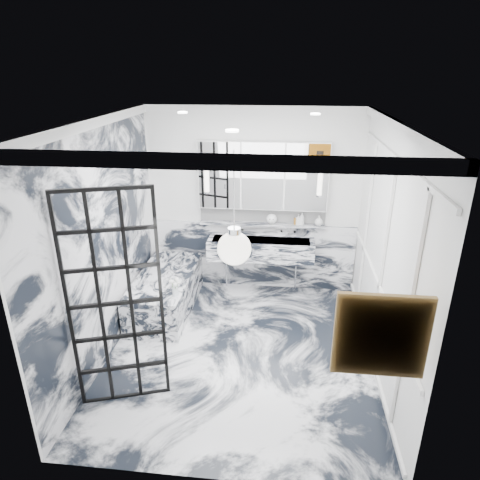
# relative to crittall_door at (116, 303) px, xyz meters

# --- Properties ---
(floor) EXTENTS (3.60, 3.60, 0.00)m
(floor) POSITION_rel_crittall_door_xyz_m (1.12, 0.91, -1.15)
(floor) COLOR white
(floor) RESTS_ON ground
(ceiling) EXTENTS (3.60, 3.60, 0.00)m
(ceiling) POSITION_rel_crittall_door_xyz_m (1.12, 0.91, 1.65)
(ceiling) COLOR white
(ceiling) RESTS_ON wall_back
(wall_back) EXTENTS (3.60, 0.00, 3.60)m
(wall_back) POSITION_rel_crittall_door_xyz_m (1.12, 2.71, 0.25)
(wall_back) COLOR white
(wall_back) RESTS_ON floor
(wall_front) EXTENTS (3.60, 0.00, 3.60)m
(wall_front) POSITION_rel_crittall_door_xyz_m (1.12, -0.89, 0.25)
(wall_front) COLOR white
(wall_front) RESTS_ON floor
(wall_left) EXTENTS (0.00, 3.60, 3.60)m
(wall_left) POSITION_rel_crittall_door_xyz_m (-0.48, 0.91, 0.25)
(wall_left) COLOR white
(wall_left) RESTS_ON floor
(wall_right) EXTENTS (0.00, 3.60, 3.60)m
(wall_right) POSITION_rel_crittall_door_xyz_m (2.72, 0.91, 0.25)
(wall_right) COLOR white
(wall_right) RESTS_ON floor
(marble_clad_back) EXTENTS (3.18, 0.05, 1.05)m
(marble_clad_back) POSITION_rel_crittall_door_xyz_m (1.12, 2.69, -0.63)
(marble_clad_back) COLOR white
(marble_clad_back) RESTS_ON floor
(marble_clad_left) EXTENTS (0.02, 3.56, 2.68)m
(marble_clad_left) POSITION_rel_crittall_door_xyz_m (-0.46, 0.91, 0.19)
(marble_clad_left) COLOR white
(marble_clad_left) RESTS_ON floor
(panel_molding) EXTENTS (0.03, 3.40, 2.30)m
(panel_molding) POSITION_rel_crittall_door_xyz_m (2.70, 0.91, 0.15)
(panel_molding) COLOR white
(panel_molding) RESTS_ON floor
(soap_bottle_a) EXTENTS (0.08, 0.09, 0.19)m
(soap_bottle_a) POSITION_rel_crittall_door_xyz_m (1.87, 2.62, 0.03)
(soap_bottle_a) COLOR #8C5919
(soap_bottle_a) RESTS_ON ledge
(soap_bottle_b) EXTENTS (0.09, 0.09, 0.17)m
(soap_bottle_b) POSITION_rel_crittall_door_xyz_m (1.82, 2.62, 0.02)
(soap_bottle_b) COLOR #4C4C51
(soap_bottle_b) RESTS_ON ledge
(soap_bottle_c) EXTENTS (0.16, 0.16, 0.15)m
(soap_bottle_c) POSITION_rel_crittall_door_xyz_m (2.12, 2.62, 0.01)
(soap_bottle_c) COLOR silver
(soap_bottle_c) RESTS_ON ledge
(face_pot) EXTENTS (0.16, 0.16, 0.16)m
(face_pot) POSITION_rel_crittall_door_xyz_m (1.42, 2.62, 0.01)
(face_pot) COLOR white
(face_pot) RESTS_ON ledge
(amber_bottle) EXTENTS (0.04, 0.04, 0.10)m
(amber_bottle) POSITION_rel_crittall_door_xyz_m (1.77, 2.62, -0.01)
(amber_bottle) COLOR #8C5919
(amber_bottle) RESTS_ON ledge
(flower_vase) EXTENTS (0.08, 0.08, 0.12)m
(flower_vase) POSITION_rel_crittall_door_xyz_m (0.25, 1.25, -0.54)
(flower_vase) COLOR silver
(flower_vase) RESTS_ON bathtub
(crittall_door) EXTENTS (0.85, 0.31, 2.31)m
(crittall_door) POSITION_rel_crittall_door_xyz_m (0.00, 0.00, 0.00)
(crittall_door) COLOR black
(crittall_door) RESTS_ON floor
(artwork) EXTENTS (0.56, 0.05, 0.56)m
(artwork) POSITION_rel_crittall_door_xyz_m (2.32, -0.85, 0.39)
(artwork) COLOR #B67112
(artwork) RESTS_ON wall_front
(pendant_light) EXTENTS (0.26, 0.26, 0.26)m
(pendant_light) POSITION_rel_crittall_door_xyz_m (1.23, -0.45, 0.84)
(pendant_light) COLOR white
(pendant_light) RESTS_ON ceiling
(trough_sink) EXTENTS (1.60, 0.45, 0.30)m
(trough_sink) POSITION_rel_crittall_door_xyz_m (1.27, 2.47, -0.42)
(trough_sink) COLOR silver
(trough_sink) RESTS_ON wall_back
(ledge) EXTENTS (1.90, 0.14, 0.04)m
(ledge) POSITION_rel_crittall_door_xyz_m (1.27, 2.63, -0.08)
(ledge) COLOR silver
(ledge) RESTS_ON wall_back
(subway_tile) EXTENTS (1.90, 0.03, 0.23)m
(subway_tile) POSITION_rel_crittall_door_xyz_m (1.27, 2.70, 0.05)
(subway_tile) COLOR white
(subway_tile) RESTS_ON wall_back
(mirror_cabinet) EXTENTS (1.90, 0.16, 1.00)m
(mirror_cabinet) POSITION_rel_crittall_door_xyz_m (1.27, 2.64, 0.67)
(mirror_cabinet) COLOR white
(mirror_cabinet) RESTS_ON wall_back
(sconce_left) EXTENTS (0.07, 0.07, 0.40)m
(sconce_left) POSITION_rel_crittall_door_xyz_m (0.45, 2.54, 0.63)
(sconce_left) COLOR white
(sconce_left) RESTS_ON mirror_cabinet
(sconce_right) EXTENTS (0.07, 0.07, 0.40)m
(sconce_right) POSITION_rel_crittall_door_xyz_m (2.09, 2.54, 0.63)
(sconce_right) COLOR white
(sconce_right) RESTS_ON mirror_cabinet
(bathtub) EXTENTS (0.75, 1.65, 0.55)m
(bathtub) POSITION_rel_crittall_door_xyz_m (-0.05, 1.81, -0.88)
(bathtub) COLOR silver
(bathtub) RESTS_ON floor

